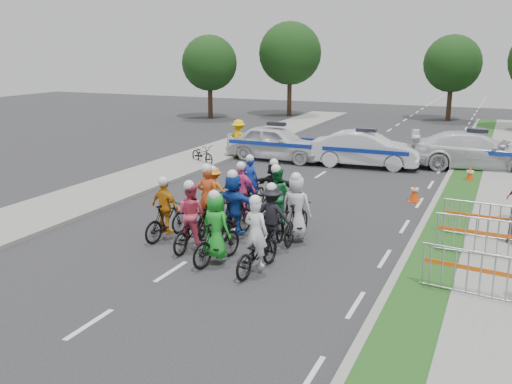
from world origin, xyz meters
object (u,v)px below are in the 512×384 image
at_px(rider_4, 272,223).
at_px(parked_bike, 202,154).
at_px(barrier_2, 479,222).
at_px(cone_0, 415,192).
at_px(cone_1, 470,174).
at_px(rider_5, 234,210).
at_px(rider_6, 209,209).
at_px(barrier_1, 475,238).
at_px(rider_12, 251,191).
at_px(rider_0, 257,247).
at_px(rider_10, 214,196).
at_px(barrier_0, 467,275).
at_px(rider_9, 242,198).
at_px(rider_8, 277,205).
at_px(police_car_2, 476,151).
at_px(police_car_1, 365,149).
at_px(rider_2, 192,223).
at_px(rider_7, 296,215).
at_px(tree_0, 210,63).
at_px(rider_11, 275,191).
at_px(tree_3, 290,53).
at_px(marshal_hiviz, 239,139).
at_px(rider_3, 166,215).
at_px(tree_4, 452,64).
at_px(rider_1, 216,235).

bearing_deg(rider_4, parked_bike, -55.43).
height_order(barrier_2, cone_0, barrier_2).
xyz_separation_m(rider_4, cone_1, (4.33, 10.52, -0.38)).
height_order(rider_5, rider_6, rider_6).
xyz_separation_m(rider_6, cone_1, (6.68, 9.78, -0.33)).
bearing_deg(barrier_1, rider_4, -164.01).
bearing_deg(rider_12, rider_0, 120.57).
distance_m(rider_10, barrier_0, 8.64).
height_order(rider_4, rider_9, rider_9).
bearing_deg(rider_4, barrier_2, -152.74).
xyz_separation_m(rider_8, police_car_2, (4.91, 11.77, 0.09)).
relative_size(police_car_1, barrier_2, 2.44).
height_order(rider_2, barrier_1, rider_2).
xyz_separation_m(barrier_1, parked_bike, (-12.53, 8.09, -0.11)).
height_order(rider_0, barrier_2, rider_0).
distance_m(rider_6, rider_7, 2.73).
height_order(police_car_1, tree_0, tree_0).
xyz_separation_m(rider_11, tree_3, (-9.47, 26.43, 4.10)).
bearing_deg(tree_3, marshal_hiviz, -77.13).
bearing_deg(tree_0, parked_bike, -62.87).
xyz_separation_m(rider_3, police_car_1, (2.74, 12.47, 0.09)).
distance_m(rider_6, rider_10, 1.51).
distance_m(police_car_1, tree_3, 20.71).
bearing_deg(police_car_2, rider_4, 152.76).
relative_size(police_car_2, barrier_0, 2.85).
height_order(rider_9, rider_11, rider_9).
bearing_deg(rider_12, tree_4, -92.46).
relative_size(marshal_hiviz, barrier_1, 0.95).
xyz_separation_m(barrier_2, cone_1, (-0.73, 7.51, -0.22)).
xyz_separation_m(barrier_0, cone_0, (-2.31, 7.83, -0.22)).
xyz_separation_m(rider_3, rider_10, (0.16, 2.61, -0.05)).
bearing_deg(cone_0, barrier_2, -57.36).
relative_size(rider_3, rider_10, 1.09).
relative_size(rider_10, parked_bike, 0.99).
relative_size(police_car_1, tree_4, 0.77).
height_order(rider_7, rider_8, rider_7).
xyz_separation_m(rider_0, rider_9, (-2.16, 3.76, 0.09)).
xyz_separation_m(parked_bike, tree_3, (-3.17, 19.95, 4.43)).
distance_m(rider_11, barrier_1, 6.45).
relative_size(marshal_hiviz, tree_3, 0.26).
height_order(rider_1, police_car_1, rider_1).
xyz_separation_m(rider_1, police_car_1, (0.57, 13.53, 0.05)).
relative_size(police_car_1, marshal_hiviz, 2.56).
relative_size(rider_1, rider_8, 0.97).
xyz_separation_m(rider_6, police_car_2, (6.68, 12.78, 0.15)).
bearing_deg(rider_5, barrier_2, -151.47).
relative_size(police_car_2, cone_0, 8.15).
relative_size(rider_7, rider_10, 1.18).
bearing_deg(cone_1, rider_4, -112.35).
distance_m(rider_11, tree_4, 28.74).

